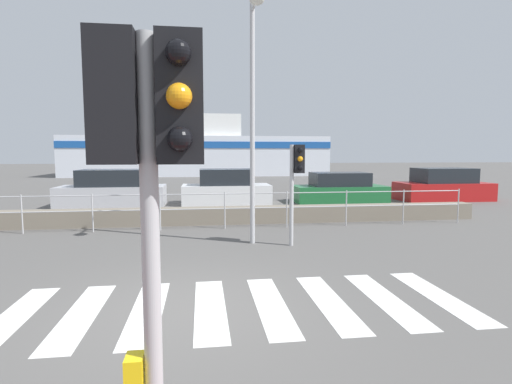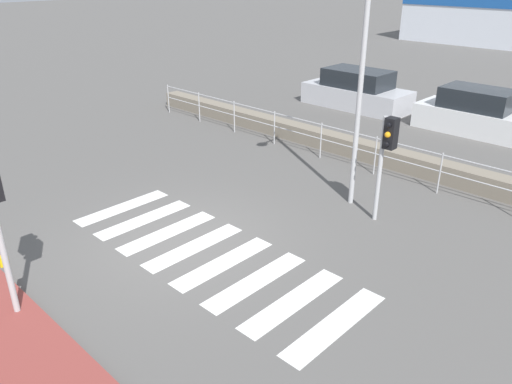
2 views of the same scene
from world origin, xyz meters
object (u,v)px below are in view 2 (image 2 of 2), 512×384
Objects in this scene: streetlamp at (359,55)px; parked_car_white at (475,114)px; traffic_light_far at (387,147)px; parked_car_silver at (357,91)px.

streetlamp is 1.50× the size of parked_car_white.
parked_car_white is (-1.19, 8.23, -1.15)m from traffic_light_far.
parked_car_silver is 1.14× the size of parked_car_white.
streetlamp is at bearing 169.10° from traffic_light_far.
streetlamp is at bearing -88.76° from parked_car_white.
streetlamp reaches higher than parked_car_white.
traffic_light_far is at bearing -53.62° from parked_car_silver.
parked_car_silver is 4.87m from parked_car_white.
traffic_light_far is 0.42× the size of streetlamp.
traffic_light_far is 2.07m from streetlamp.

